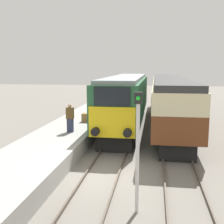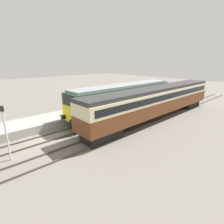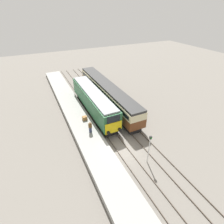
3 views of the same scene
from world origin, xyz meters
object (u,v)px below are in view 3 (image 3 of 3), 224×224
at_px(passenger_carriage, 107,92).
at_px(signal_post, 149,147).
at_px(luggage_crate, 85,118).
at_px(person_on_platform, 90,127).
at_px(locomotive, 94,101).

relative_size(passenger_carriage, signal_post, 5.40).
bearing_deg(passenger_carriage, luggage_crate, -140.80).
height_order(person_on_platform, luggage_crate, person_on_platform).
height_order(passenger_carriage, person_on_platform, passenger_carriage).
relative_size(signal_post, luggage_crate, 5.66).
bearing_deg(signal_post, luggage_crate, 111.80).
xyz_separation_m(locomotive, person_on_platform, (-2.79, -6.05, -0.56)).
xyz_separation_m(person_on_platform, signal_post, (4.49, -7.33, 0.67)).
bearing_deg(signal_post, passenger_carriage, 83.73).
relative_size(locomotive, luggage_crate, 22.54).
bearing_deg(locomotive, person_on_platform, -114.72).
distance_m(passenger_carriage, person_on_platform, 10.25).
relative_size(locomotive, signal_post, 3.98).
bearing_deg(passenger_carriage, signal_post, -96.27).
bearing_deg(luggage_crate, locomotive, 47.30).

